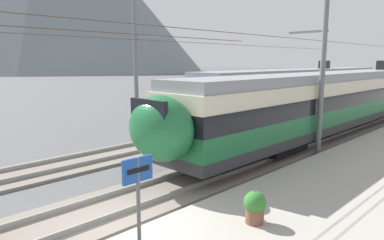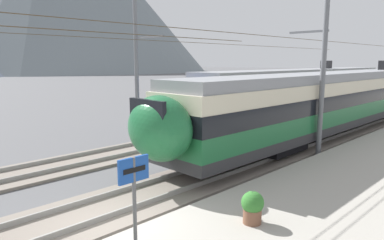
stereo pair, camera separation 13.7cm
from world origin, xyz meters
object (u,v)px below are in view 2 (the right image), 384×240
(catenary_mast_far_side, at_px, (138,67))
(potted_plant_by_shelter, at_px, (253,206))
(catenary_mast_mid, at_px, (321,70))
(platform_sign, at_px, (134,187))
(train_far_track, at_px, (301,89))
(train_near_platform, at_px, (354,96))

(catenary_mast_far_side, bearing_deg, potted_plant_by_shelter, -112.91)
(catenary_mast_mid, bearing_deg, catenary_mast_far_side, 113.25)
(platform_sign, relative_size, potted_plant_by_shelter, 2.69)
(train_far_track, relative_size, catenary_mast_mid, 0.68)
(platform_sign, bearing_deg, train_near_platform, 9.70)
(train_near_platform, xyz_separation_m, train_far_track, (2.64, 5.30, -0.01))
(train_near_platform, xyz_separation_m, catenary_mast_far_side, (-12.26, 7.42, 1.93))
(catenary_mast_far_side, bearing_deg, platform_sign, -126.71)
(train_far_track, relative_size, potted_plant_by_shelter, 31.11)
(train_far_track, height_order, platform_sign, train_far_track)
(train_far_track, bearing_deg, catenary_mast_far_side, 171.88)
(train_near_platform, bearing_deg, train_far_track, 63.48)
(catenary_mast_far_side, height_order, platform_sign, catenary_mast_far_side)
(train_near_platform, height_order, platform_sign, train_near_platform)
(potted_plant_by_shelter, bearing_deg, catenary_mast_far_side, 67.09)
(train_far_track, height_order, catenary_mast_mid, catenary_mast_mid)
(train_far_track, xyz_separation_m, catenary_mast_mid, (-11.05, -6.83, 1.87))
(catenary_mast_mid, bearing_deg, train_far_track, 31.71)
(train_near_platform, distance_m, potted_plant_by_shelter, 17.62)
(catenary_mast_mid, height_order, potted_plant_by_shelter, catenary_mast_mid)
(catenary_mast_far_side, relative_size, platform_sign, 17.08)
(platform_sign, bearing_deg, potted_plant_by_shelter, -9.25)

